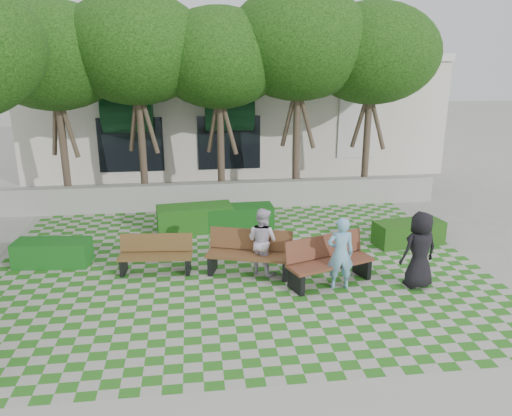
{
  "coord_description": "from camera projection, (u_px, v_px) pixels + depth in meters",
  "views": [
    {
      "loc": [
        -1.05,
        -10.4,
        5.08
      ],
      "look_at": [
        0.5,
        1.5,
        1.4
      ],
      "focal_mm": 35.0,
      "sensor_mm": 36.0,
      "label": 1
    }
  ],
  "objects": [
    {
      "name": "ground",
      "position": [
        243.0,
        286.0,
        11.48
      ],
      "size": [
        90.0,
        90.0,
        0.0
      ],
      "primitive_type": "plane",
      "color": "gray",
      "rests_on": "ground"
    },
    {
      "name": "lawn",
      "position": [
        239.0,
        268.0,
        12.43
      ],
      "size": [
        12.0,
        12.0,
        0.0
      ],
      "primitive_type": "plane",
      "color": "#2B721E",
      "rests_on": "ground"
    },
    {
      "name": "retaining_wall",
      "position": [
        224.0,
        195.0,
        17.23
      ],
      "size": [
        15.0,
        0.36,
        0.9
      ],
      "primitive_type": "cube",
      "color": "#9E9B93",
      "rests_on": "ground"
    },
    {
      "name": "bench_east",
      "position": [
        329.0,
        261.0,
        11.53
      ],
      "size": [
        2.18,
        1.34,
        1.09
      ],
      "rotation": [
        0.0,
        0.0,
        0.34
      ],
      "color": "#5B2F1F",
      "rests_on": "ground"
    },
    {
      "name": "bench_mid",
      "position": [
        249.0,
        254.0,
        11.99
      ],
      "size": [
        2.14,
        1.25,
        1.07
      ],
      "rotation": [
        0.0,
        0.0,
        -0.3
      ],
      "color": "brown",
      "rests_on": "ground"
    },
    {
      "name": "bench_west",
      "position": [
        156.0,
        255.0,
        12.1
      ],
      "size": [
        1.8,
        0.74,
        0.92
      ],
      "rotation": [
        0.0,
        0.0,
        -0.09
      ],
      "color": "brown",
      "rests_on": "ground"
    },
    {
      "name": "hedge_east",
      "position": [
        408.0,
        233.0,
        13.92
      ],
      "size": [
        2.01,
        1.05,
        0.67
      ],
      "primitive_type": "cube",
      "rotation": [
        0.0,
        0.0,
        0.15
      ],
      "color": "#1C4713",
      "rests_on": "ground"
    },
    {
      "name": "hedge_midright",
      "position": [
        239.0,
        217.0,
        15.2
      ],
      "size": [
        2.06,
        0.88,
        0.71
      ],
      "primitive_type": "cube",
      "rotation": [
        0.0,
        0.0,
        0.03
      ],
      "color": "#124715",
      "rests_on": "ground"
    },
    {
      "name": "hedge_midleft",
      "position": [
        195.0,
        218.0,
        14.99
      ],
      "size": [
        2.32,
        1.15,
        0.78
      ],
      "primitive_type": "cube",
      "rotation": [
        0.0,
        0.0,
        0.12
      ],
      "color": "#1A4F15",
      "rests_on": "ground"
    },
    {
      "name": "hedge_west",
      "position": [
        53.0,
        253.0,
        12.55
      ],
      "size": [
        1.9,
        0.91,
        0.64
      ],
      "primitive_type": "cube",
      "rotation": [
        0.0,
        0.0,
        -0.1
      ],
      "color": "#154E19",
      "rests_on": "ground"
    },
    {
      "name": "person_blue",
      "position": [
        340.0,
        253.0,
        11.15
      ],
      "size": [
        0.63,
        0.43,
        1.69
      ],
      "primitive_type": "imported",
      "rotation": [
        0.0,
        0.0,
        3.1
      ],
      "color": "#76B1D7",
      "rests_on": "ground"
    },
    {
      "name": "person_dark",
      "position": [
        420.0,
        250.0,
        11.21
      ],
      "size": [
        0.97,
        0.74,
        1.78
      ],
      "primitive_type": "imported",
      "rotation": [
        0.0,
        0.0,
        3.36
      ],
      "color": "black",
      "rests_on": "ground"
    },
    {
      "name": "person_white",
      "position": [
        262.0,
        241.0,
        11.96
      ],
      "size": [
        1.0,
        1.0,
        1.64
      ],
      "primitive_type": "imported",
      "rotation": [
        0.0,
        0.0,
        2.38
      ],
      "color": "silver",
      "rests_on": "ground"
    },
    {
      "name": "tree_row",
      "position": [
        162.0,
        52.0,
        15.38
      ],
      "size": [
        17.7,
        13.4,
        7.41
      ],
      "color": "#47382B",
      "rests_on": "ground"
    },
    {
      "name": "building",
      "position": [
        231.0,
        110.0,
        24.21
      ],
      "size": [
        18.0,
        8.92,
        5.15
      ],
      "color": "silver",
      "rests_on": "ground"
    }
  ]
}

